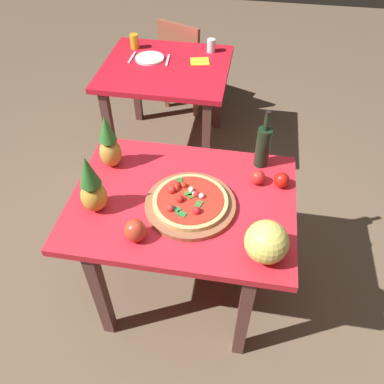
{
  "coord_description": "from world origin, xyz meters",
  "views": [
    {
      "loc": [
        0.27,
        -1.33,
        2.17
      ],
      "look_at": [
        0.05,
        0.01,
        0.81
      ],
      "focal_mm": 36.86,
      "sensor_mm": 36.0,
      "label": 1
    }
  ],
  "objects_px": {
    "pizza_board": "(190,205)",
    "pineapple_left": "(109,144)",
    "knife_utensil": "(168,60)",
    "display_table": "(183,213)",
    "background_table": "(166,80)",
    "bell_pepper": "(135,231)",
    "fork_utensil": "(132,57)",
    "wine_bottle": "(263,146)",
    "pineapple_right": "(92,187)",
    "tomato_beside_pepper": "(258,177)",
    "melon": "(267,242)",
    "drinking_glass_juice": "(134,41)",
    "pizza": "(189,200)",
    "napkin_folded": "(200,61)",
    "tomato_at_corner": "(282,180)",
    "drinking_glass_water": "(211,45)",
    "dinner_plate": "(150,58)",
    "dining_chair": "(186,61)"
  },
  "relations": [
    {
      "from": "fork_utensil",
      "to": "napkin_folded",
      "type": "relative_size",
      "value": 1.29
    },
    {
      "from": "pizza_board",
      "to": "drinking_glass_water",
      "type": "relative_size",
      "value": 4.45
    },
    {
      "from": "pizza",
      "to": "napkin_folded",
      "type": "relative_size",
      "value": 2.62
    },
    {
      "from": "drinking_glass_juice",
      "to": "knife_utensil",
      "type": "bearing_deg",
      "value": -28.86
    },
    {
      "from": "pineapple_left",
      "to": "knife_utensil",
      "type": "bearing_deg",
      "value": 88.02
    },
    {
      "from": "wine_bottle",
      "to": "drinking_glass_water",
      "type": "height_order",
      "value": "wine_bottle"
    },
    {
      "from": "background_table",
      "to": "dining_chair",
      "type": "distance_m",
      "value": 0.67
    },
    {
      "from": "background_table",
      "to": "pizza",
      "type": "xyz_separation_m",
      "value": [
        0.42,
        -1.38,
        0.15
      ]
    },
    {
      "from": "pineapple_left",
      "to": "drinking_glass_juice",
      "type": "xyz_separation_m",
      "value": [
        -0.26,
        1.39,
        -0.08
      ]
    },
    {
      "from": "pineapple_left",
      "to": "dinner_plate",
      "type": "relative_size",
      "value": 1.42
    },
    {
      "from": "pineapple_right",
      "to": "tomato_beside_pepper",
      "type": "bearing_deg",
      "value": 22.15
    },
    {
      "from": "display_table",
      "to": "pizza",
      "type": "distance_m",
      "value": 0.16
    },
    {
      "from": "pizza",
      "to": "pineapple_left",
      "type": "bearing_deg",
      "value": 153.13
    },
    {
      "from": "wine_bottle",
      "to": "melon",
      "type": "xyz_separation_m",
      "value": [
        0.04,
        -0.61,
        -0.03
      ]
    },
    {
      "from": "pizza_board",
      "to": "melon",
      "type": "relative_size",
      "value": 2.34
    },
    {
      "from": "pineapple_right",
      "to": "tomato_beside_pepper",
      "type": "xyz_separation_m",
      "value": [
        0.76,
        0.31,
        -0.1
      ]
    },
    {
      "from": "pizza",
      "to": "tomato_at_corner",
      "type": "distance_m",
      "value": 0.49
    },
    {
      "from": "pineapple_right",
      "to": "napkin_folded",
      "type": "relative_size",
      "value": 2.28
    },
    {
      "from": "background_table",
      "to": "drinking_glass_water",
      "type": "distance_m",
      "value": 0.45
    },
    {
      "from": "wine_bottle",
      "to": "bell_pepper",
      "type": "height_order",
      "value": "wine_bottle"
    },
    {
      "from": "pizza",
      "to": "tomato_at_corner",
      "type": "relative_size",
      "value": 4.59
    },
    {
      "from": "display_table",
      "to": "pizza",
      "type": "height_order",
      "value": "pizza"
    },
    {
      "from": "pizza_board",
      "to": "pineapple_right",
      "type": "bearing_deg",
      "value": -169.19
    },
    {
      "from": "dining_chair",
      "to": "tomato_beside_pepper",
      "type": "xyz_separation_m",
      "value": [
        0.71,
        -1.81,
        0.32
      ]
    },
    {
      "from": "pizza_board",
      "to": "fork_utensil",
      "type": "distance_m",
      "value": 1.62
    },
    {
      "from": "display_table",
      "to": "background_table",
      "type": "distance_m",
      "value": 1.39
    },
    {
      "from": "dining_chair",
      "to": "bell_pepper",
      "type": "relative_size",
      "value": 7.63
    },
    {
      "from": "tomato_at_corner",
      "to": "drinking_glass_juice",
      "type": "bearing_deg",
      "value": 129.59
    },
    {
      "from": "napkin_folded",
      "to": "drinking_glass_juice",
      "type": "bearing_deg",
      "value": 165.31
    },
    {
      "from": "pizza_board",
      "to": "pineapple_left",
      "type": "bearing_deg",
      "value": 153.25
    },
    {
      "from": "wine_bottle",
      "to": "napkin_folded",
      "type": "height_order",
      "value": "wine_bottle"
    },
    {
      "from": "fork_utensil",
      "to": "pineapple_right",
      "type": "bearing_deg",
      "value": -79.73
    },
    {
      "from": "pineapple_left",
      "to": "knife_utensil",
      "type": "relative_size",
      "value": 1.74
    },
    {
      "from": "bell_pepper",
      "to": "fork_utensil",
      "type": "relative_size",
      "value": 0.62
    },
    {
      "from": "background_table",
      "to": "dinner_plate",
      "type": "relative_size",
      "value": 4.27
    },
    {
      "from": "wine_bottle",
      "to": "napkin_folded",
      "type": "relative_size",
      "value": 2.39
    },
    {
      "from": "tomato_beside_pepper",
      "to": "napkin_folded",
      "type": "bearing_deg",
      "value": 111.5
    },
    {
      "from": "display_table",
      "to": "pizza_board",
      "type": "xyz_separation_m",
      "value": [
        0.05,
        -0.04,
        0.12
      ]
    },
    {
      "from": "display_table",
      "to": "knife_utensil",
      "type": "xyz_separation_m",
      "value": [
        -0.38,
        1.41,
        0.11
      ]
    },
    {
      "from": "pizza",
      "to": "fork_utensil",
      "type": "bearing_deg",
      "value": 115.72
    },
    {
      "from": "wine_bottle",
      "to": "display_table",
      "type": "bearing_deg",
      "value": -138.02
    },
    {
      "from": "dining_chair",
      "to": "drinking_glass_juice",
      "type": "bearing_deg",
      "value": 72.67
    },
    {
      "from": "display_table",
      "to": "pineapple_right",
      "type": "height_order",
      "value": "pineapple_right"
    },
    {
      "from": "tomato_beside_pepper",
      "to": "knife_utensil",
      "type": "relative_size",
      "value": 0.43
    },
    {
      "from": "display_table",
      "to": "dinner_plate",
      "type": "height_order",
      "value": "dinner_plate"
    },
    {
      "from": "tomato_beside_pepper",
      "to": "drinking_glass_water",
      "type": "xyz_separation_m",
      "value": [
        -0.43,
        1.44,
        0.01
      ]
    },
    {
      "from": "wine_bottle",
      "to": "pineapple_right",
      "type": "bearing_deg",
      "value": -149.03
    },
    {
      "from": "background_table",
      "to": "pineapple_left",
      "type": "xyz_separation_m",
      "value": [
        -0.04,
        -1.14,
        0.25
      ]
    },
    {
      "from": "display_table",
      "to": "melon",
      "type": "height_order",
      "value": "melon"
    },
    {
      "from": "pizza_board",
      "to": "pizza",
      "type": "bearing_deg",
      "value": 165.37
    }
  ]
}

